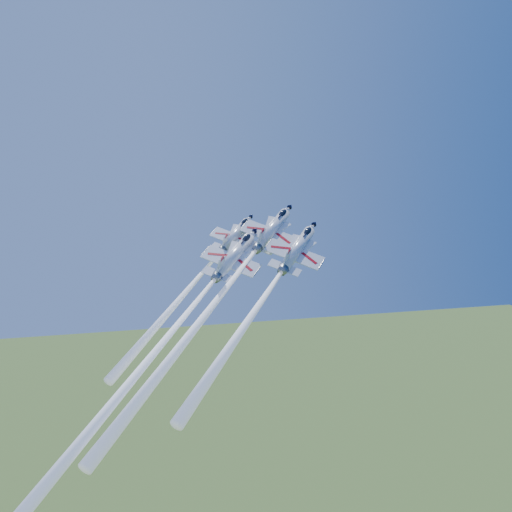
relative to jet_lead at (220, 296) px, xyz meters
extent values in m
cylinder|color=silver|center=(13.59, 15.28, 9.56)|extent=(3.21, 9.72, 13.23)
cone|color=silver|center=(18.46, 20.75, 12.99)|extent=(3.06, 3.90, 3.71)
cone|color=black|center=(19.59, 22.02, 13.79)|extent=(1.55, 1.96, 1.87)
cone|color=slate|center=(9.10, 10.23, 6.40)|extent=(3.05, 3.24, 2.65)
ellipsoid|color=black|center=(16.73, 18.41, 12.46)|extent=(3.01, 3.45, 2.71)
cube|color=black|center=(15.70, 17.10, 11.98)|extent=(0.92, 1.13, 0.88)
cube|color=silver|center=(12.77, 14.50, 8.74)|extent=(11.52, 8.80, 5.38)
cube|color=silver|center=(14.03, 17.91, 10.91)|extent=(3.38, 3.29, 2.09)
cube|color=silver|center=(16.30, 16.43, 10.04)|extent=(3.38, 3.29, 2.09)
cube|color=silver|center=(9.75, 11.02, 6.76)|extent=(6.21, 4.71, 2.89)
cube|color=silver|center=(9.93, 10.27, 8.51)|extent=(1.82, 3.72, 4.12)
cube|color=#A90812|center=(10.12, 9.70, 9.96)|extent=(0.99, 1.36, 1.18)
cube|color=black|center=(13.60, 15.83, 8.67)|extent=(7.36, 8.10, 5.14)
sphere|color=white|center=(8.93, 10.04, 6.28)|extent=(1.09, 1.33, 1.22)
cone|color=white|center=(-6.50, -7.30, -4.59)|extent=(3.56, 29.46, 45.58)
cylinder|color=silver|center=(6.27, 16.51, 8.56)|extent=(2.53, 7.66, 10.42)
cone|color=silver|center=(10.10, 20.82, 11.26)|extent=(2.41, 3.07, 2.92)
cone|color=black|center=(10.99, 21.82, 11.89)|extent=(1.22, 1.54, 1.47)
cone|color=slate|center=(2.74, 12.53, 6.07)|extent=(2.40, 2.55, 2.08)
ellipsoid|color=black|center=(8.75, 18.97, 10.85)|extent=(2.37, 2.72, 2.14)
cube|color=black|center=(7.93, 17.94, 10.47)|extent=(0.73, 0.89, 0.70)
cube|color=silver|center=(5.63, 15.90, 7.92)|extent=(9.07, 6.93, 4.23)
cube|color=silver|center=(6.62, 18.58, 9.63)|extent=(2.66, 2.59, 1.65)
cube|color=silver|center=(8.41, 17.42, 8.94)|extent=(2.66, 2.59, 1.65)
cube|color=silver|center=(3.25, 13.16, 6.36)|extent=(4.89, 3.71, 2.28)
cube|color=silver|center=(3.39, 12.57, 7.73)|extent=(1.43, 2.93, 3.24)
cube|color=#A90812|center=(3.54, 12.12, 8.88)|extent=(0.78, 1.07, 0.93)
cube|color=black|center=(6.28, 16.94, 7.86)|extent=(5.79, 6.38, 4.04)
sphere|color=white|center=(2.60, 12.38, 5.98)|extent=(0.86, 1.05, 0.96)
cone|color=white|center=(-8.14, 0.31, -1.59)|extent=(2.74, 20.76, 31.91)
cylinder|color=silver|center=(16.54, 8.01, 6.52)|extent=(3.18, 9.62, 13.09)
cone|color=silver|center=(21.36, 13.42, 9.91)|extent=(3.03, 3.85, 3.68)
cone|color=black|center=(22.48, 14.68, 10.70)|extent=(1.53, 1.94, 1.85)
cone|color=slate|center=(12.10, 3.01, 3.39)|extent=(3.01, 3.21, 2.62)
ellipsoid|color=black|center=(19.65, 11.10, 9.39)|extent=(2.98, 3.42, 2.68)
cube|color=black|center=(18.63, 9.81, 8.91)|extent=(0.91, 1.12, 0.88)
cube|color=silver|center=(15.73, 7.24, 5.71)|extent=(11.40, 8.71, 5.32)
cube|color=silver|center=(16.98, 10.61, 7.86)|extent=(3.34, 3.26, 2.07)
cube|color=silver|center=(19.23, 9.15, 7.00)|extent=(3.34, 3.26, 2.07)
cube|color=silver|center=(12.74, 3.80, 3.75)|extent=(6.15, 4.67, 2.86)
cube|color=silver|center=(12.92, 3.05, 5.48)|extent=(1.80, 3.68, 4.08)
cube|color=#A90812|center=(13.11, 2.49, 6.92)|extent=(0.98, 1.34, 1.16)
cube|color=black|center=(16.56, 8.55, 5.64)|extent=(7.28, 8.02, 5.08)
sphere|color=white|center=(11.93, 2.82, 3.27)|extent=(1.08, 1.32, 1.21)
cone|color=white|center=(0.92, -9.56, -4.49)|extent=(3.34, 21.77, 33.06)
cylinder|color=silver|center=(4.31, 8.42, 5.56)|extent=(3.11, 9.41, 12.81)
cone|color=silver|center=(9.02, 13.72, 8.88)|extent=(2.97, 3.77, 3.60)
cone|color=black|center=(10.11, 14.95, 9.65)|extent=(1.50, 1.90, 1.81)
cone|color=slate|center=(-0.04, 3.54, 2.50)|extent=(2.95, 3.14, 2.56)
ellipsoid|color=black|center=(7.35, 11.45, 8.37)|extent=(2.91, 3.34, 2.63)
cube|color=black|center=(6.35, 10.19, 7.90)|extent=(0.89, 1.10, 0.86)
cube|color=silver|center=(3.51, 7.67, 4.77)|extent=(11.15, 8.52, 5.21)
cube|color=silver|center=(4.73, 10.97, 6.87)|extent=(3.27, 3.19, 2.03)
cube|color=silver|center=(6.93, 9.54, 6.03)|extent=(3.27, 3.19, 2.03)
cube|color=silver|center=(0.59, 4.30, 2.85)|extent=(6.01, 4.56, 2.80)
cube|color=silver|center=(0.77, 3.58, 4.54)|extent=(1.76, 3.60, 3.99)
cube|color=#A90812|center=(0.94, 3.03, 5.95)|extent=(0.96, 1.31, 1.14)
cube|color=black|center=(4.32, 8.95, 4.70)|extent=(7.12, 7.84, 4.97)
sphere|color=white|center=(-0.21, 3.35, 2.38)|extent=(1.06, 1.29, 1.19)
cone|color=white|center=(-17.08, -15.61, -9.50)|extent=(3.54, 31.88, 49.62)
camera|label=1|loc=(-17.66, -94.38, 21.51)|focal=40.00mm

